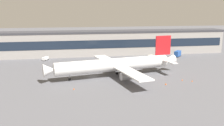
{
  "coord_description": "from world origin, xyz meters",
  "views": [
    {
      "loc": [
        -10.76,
        -103.68,
        28.27
      ],
      "look_at": [
        8.44,
        3.29,
        5.0
      ],
      "focal_mm": 40.68,
      "sensor_mm": 36.0,
      "label": 1
    }
  ],
  "objects_px": {
    "stair_truck": "(178,53)",
    "traffic_cone_1": "(74,89)",
    "airliner": "(116,65)",
    "traffic_cone_0": "(166,84)",
    "traffic_cone_2": "(182,80)",
    "traffic_cone_3": "(192,81)",
    "belt_loader": "(150,57)",
    "follow_me_car": "(45,58)"
  },
  "relations": [
    {
      "from": "stair_truck",
      "to": "traffic_cone_2",
      "type": "relative_size",
      "value": 10.92
    },
    {
      "from": "belt_loader",
      "to": "traffic_cone_2",
      "type": "distance_m",
      "value": 45.54
    },
    {
      "from": "belt_loader",
      "to": "stair_truck",
      "type": "bearing_deg",
      "value": 11.06
    },
    {
      "from": "follow_me_car",
      "to": "belt_loader",
      "type": "bearing_deg",
      "value": -6.12
    },
    {
      "from": "stair_truck",
      "to": "traffic_cone_3",
      "type": "relative_size",
      "value": 10.53
    },
    {
      "from": "traffic_cone_0",
      "to": "traffic_cone_1",
      "type": "height_order",
      "value": "traffic_cone_0"
    },
    {
      "from": "traffic_cone_1",
      "to": "airliner",
      "type": "bearing_deg",
      "value": 40.2
    },
    {
      "from": "traffic_cone_0",
      "to": "belt_loader",
      "type": "bearing_deg",
      "value": 78.4
    },
    {
      "from": "traffic_cone_3",
      "to": "airliner",
      "type": "bearing_deg",
      "value": 154.5
    },
    {
      "from": "airliner",
      "to": "traffic_cone_2",
      "type": "bearing_deg",
      "value": -24.64
    },
    {
      "from": "follow_me_car",
      "to": "traffic_cone_2",
      "type": "relative_size",
      "value": 8.7
    },
    {
      "from": "airliner",
      "to": "traffic_cone_1",
      "type": "distance_m",
      "value": 24.33
    },
    {
      "from": "follow_me_car",
      "to": "airliner",
      "type": "bearing_deg",
      "value": -51.25
    },
    {
      "from": "stair_truck",
      "to": "traffic_cone_1",
      "type": "distance_m",
      "value": 82.81
    },
    {
      "from": "airliner",
      "to": "stair_truck",
      "type": "distance_m",
      "value": 59.02
    },
    {
      "from": "traffic_cone_2",
      "to": "traffic_cone_3",
      "type": "bearing_deg",
      "value": -31.73
    },
    {
      "from": "traffic_cone_0",
      "to": "traffic_cone_3",
      "type": "bearing_deg",
      "value": 10.67
    },
    {
      "from": "airliner",
      "to": "traffic_cone_0",
      "type": "xyz_separation_m",
      "value": [
        16.38,
        -15.74,
        -4.67
      ]
    },
    {
      "from": "airliner",
      "to": "traffic_cone_1",
      "type": "height_order",
      "value": "airliner"
    },
    {
      "from": "airliner",
      "to": "follow_me_car",
      "type": "distance_m",
      "value": 51.86
    },
    {
      "from": "traffic_cone_0",
      "to": "traffic_cone_1",
      "type": "bearing_deg",
      "value": 179.43
    },
    {
      "from": "traffic_cone_1",
      "to": "traffic_cone_2",
      "type": "xyz_separation_m",
      "value": [
        43.27,
        3.91,
        -0.01
      ]
    },
    {
      "from": "airliner",
      "to": "traffic_cone_3",
      "type": "distance_m",
      "value": 31.71
    },
    {
      "from": "belt_loader",
      "to": "traffic_cone_3",
      "type": "distance_m",
      "value": 47.55
    },
    {
      "from": "traffic_cone_3",
      "to": "stair_truck",
      "type": "bearing_deg",
      "value": 71.59
    },
    {
      "from": "stair_truck",
      "to": "traffic_cone_3",
      "type": "height_order",
      "value": "stair_truck"
    },
    {
      "from": "follow_me_car",
      "to": "traffic_cone_3",
      "type": "relative_size",
      "value": 8.39
    },
    {
      "from": "belt_loader",
      "to": "follow_me_car",
      "type": "relative_size",
      "value": 1.32
    },
    {
      "from": "traffic_cone_2",
      "to": "stair_truck",
      "type": "bearing_deg",
      "value": 67.58
    },
    {
      "from": "stair_truck",
      "to": "traffic_cone_2",
      "type": "xyz_separation_m",
      "value": [
        -20.28,
        -49.16,
        -1.7
      ]
    },
    {
      "from": "stair_truck",
      "to": "traffic_cone_3",
      "type": "xyz_separation_m",
      "value": [
        -17.03,
        -51.17,
        -1.69
      ]
    },
    {
      "from": "airliner",
      "to": "traffic_cone_3",
      "type": "height_order",
      "value": "airliner"
    },
    {
      "from": "airliner",
      "to": "traffic_cone_0",
      "type": "distance_m",
      "value": 23.2
    },
    {
      "from": "airliner",
      "to": "stair_truck",
      "type": "xyz_separation_m",
      "value": [
        45.33,
        37.67,
        -3.05
      ]
    },
    {
      "from": "stair_truck",
      "to": "follow_me_car",
      "type": "bearing_deg",
      "value": 178.04
    },
    {
      "from": "stair_truck",
      "to": "follow_me_car",
      "type": "distance_m",
      "value": 77.75
    },
    {
      "from": "follow_me_car",
      "to": "traffic_cone_3",
      "type": "bearing_deg",
      "value": -41.58
    },
    {
      "from": "belt_loader",
      "to": "traffic_cone_0",
      "type": "bearing_deg",
      "value": -101.6
    },
    {
      "from": "airliner",
      "to": "belt_loader",
      "type": "distance_m",
      "value": 43.35
    },
    {
      "from": "airliner",
      "to": "traffic_cone_2",
      "type": "xyz_separation_m",
      "value": [
        25.05,
        -11.49,
        -4.76
      ]
    },
    {
      "from": "airliner",
      "to": "traffic_cone_3",
      "type": "xyz_separation_m",
      "value": [
        28.3,
        -13.5,
        -4.75
      ]
    },
    {
      "from": "traffic_cone_1",
      "to": "traffic_cone_2",
      "type": "height_order",
      "value": "traffic_cone_1"
    }
  ]
}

